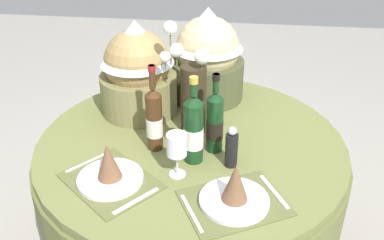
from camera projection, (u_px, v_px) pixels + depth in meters
dining_table at (191, 168)px, 1.88m from camera, size 1.31×1.31×0.75m
place_setting_left at (109, 171)px, 1.55m from camera, size 0.43×0.42×0.16m
place_setting_right at (235, 192)px, 1.44m from camera, size 0.42×0.39×0.16m
flower_vase at (191, 91)px, 1.78m from camera, size 0.20×0.12×0.48m
wine_bottle_left at (194, 129)px, 1.62m from camera, size 0.08×0.08×0.35m
wine_bottle_centre at (154, 119)px, 1.69m from camera, size 0.07×0.07×0.36m
wine_bottle_right at (215, 122)px, 1.68m from camera, size 0.07×0.07×0.33m
wine_glass_left at (177, 146)px, 1.54m from camera, size 0.08×0.08×0.18m
pepper_mill at (231, 148)px, 1.62m from camera, size 0.05×0.05×0.17m
gift_tub_back_left at (137, 66)px, 1.92m from camera, size 0.35×0.35×0.43m
gift_tub_back_centre at (207, 53)px, 2.04m from camera, size 0.35×0.35×0.45m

